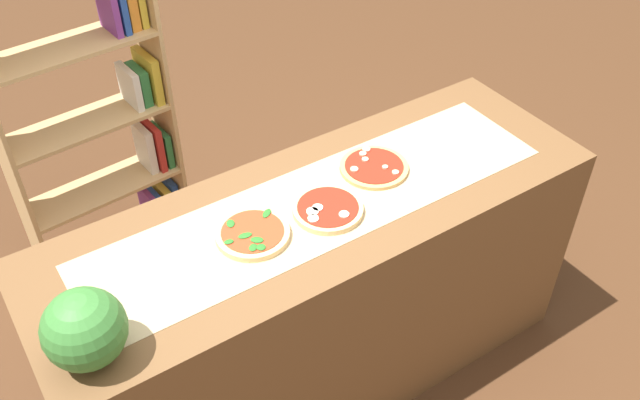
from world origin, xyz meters
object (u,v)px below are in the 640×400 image
pizza_mozzarella_1 (328,209)px  bookshelf (107,121)px  pizza_spinach_0 (253,234)px  watermelon (84,329)px  pizza_mushroom_2 (374,167)px

pizza_mozzarella_1 → bookshelf: (-0.35, 1.28, -0.24)m
pizza_spinach_0 → bookshelf: 1.27m
bookshelf → watermelon: bearing=-110.0°
pizza_spinach_0 → pizza_mushroom_2: 0.55m
watermelon → bookshelf: size_ratio=0.15×
pizza_mushroom_2 → bookshelf: size_ratio=0.17×
pizza_mushroom_2 → watermelon: bearing=-168.1°
pizza_mushroom_2 → bookshelf: 1.35m
watermelon → pizza_spinach_0: bearing=16.1°
pizza_mozzarella_1 → watermelon: (-0.87, -0.14, 0.10)m
bookshelf → pizza_mozzarella_1: bearing=-74.6°
pizza_mozzarella_1 → watermelon: 0.88m
pizza_mozzarella_1 → pizza_mushroom_2: bearing=20.7°
pizza_spinach_0 → bookshelf: (-0.08, 1.25, -0.24)m
pizza_mushroom_2 → watermelon: 1.17m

